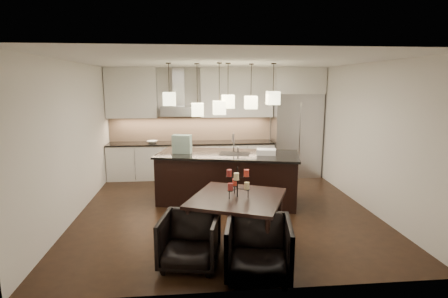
{
  "coord_description": "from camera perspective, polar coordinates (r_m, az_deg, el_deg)",
  "views": [
    {
      "loc": [
        -0.64,
        -6.45,
        2.41
      ],
      "look_at": [
        0.0,
        0.2,
        1.15
      ],
      "focal_mm": 28.0,
      "sensor_mm": 36.0,
      "label": 1
    }
  ],
  "objects": [
    {
      "name": "floor",
      "position": [
        6.92,
        0.16,
        -9.79
      ],
      "size": [
        5.5,
        5.5,
        0.02
      ],
      "primitive_type": "cube",
      "color": "black",
      "rests_on": "ground"
    },
    {
      "name": "ceiling",
      "position": [
        6.5,
        0.17,
        14.2
      ],
      "size": [
        5.5,
        5.5,
        0.02
      ],
      "primitive_type": "cube",
      "color": "white",
      "rests_on": "wall_back"
    },
    {
      "name": "wall_back",
      "position": [
        9.29,
        -1.52,
        4.44
      ],
      "size": [
        5.5,
        0.02,
        2.8
      ],
      "primitive_type": "cube",
      "color": "silver",
      "rests_on": "ground"
    },
    {
      "name": "wall_front",
      "position": [
        3.88,
        4.21,
        -4.45
      ],
      "size": [
        5.5,
        0.02,
        2.8
      ],
      "primitive_type": "cube",
      "color": "silver",
      "rests_on": "ground"
    },
    {
      "name": "wall_left",
      "position": [
        6.87,
        -23.41,
        1.33
      ],
      "size": [
        0.02,
        5.5,
        2.8
      ],
      "primitive_type": "cube",
      "color": "silver",
      "rests_on": "ground"
    },
    {
      "name": "wall_right",
      "position": [
        7.36,
        22.08,
        2.01
      ],
      "size": [
        0.02,
        5.5,
        2.8
      ],
      "primitive_type": "cube",
      "color": "silver",
      "rests_on": "ground"
    },
    {
      "name": "refrigerator",
      "position": [
        9.34,
        11.62,
        2.25
      ],
      "size": [
        1.2,
        0.72,
        2.15
      ],
      "primitive_type": "cube",
      "color": "#B7B7BA",
      "rests_on": "floor"
    },
    {
      "name": "fridge_panel",
      "position": [
        9.25,
        11.95,
        10.86
      ],
      "size": [
        1.26,
        0.72,
        0.65
      ],
      "primitive_type": "cube",
      "color": "silver",
      "rests_on": "refrigerator"
    },
    {
      "name": "lower_cabinets",
      "position": [
        9.1,
        -5.28,
        -1.87
      ],
      "size": [
        4.21,
        0.62,
        0.88
      ],
      "primitive_type": "cube",
      "color": "silver",
      "rests_on": "floor"
    },
    {
      "name": "countertop",
      "position": [
        9.01,
        -5.33,
        0.99
      ],
      "size": [
        4.21,
        0.66,
        0.04
      ],
      "primitive_type": "cube",
      "color": "black",
      "rests_on": "lower_cabinets"
    },
    {
      "name": "backsplash",
      "position": [
        9.26,
        -5.37,
        3.34
      ],
      "size": [
        4.21,
        0.02,
        0.63
      ],
      "primitive_type": "cube",
      "color": "#DAB391",
      "rests_on": "countertop"
    },
    {
      "name": "upper_cab_left",
      "position": [
        9.14,
        -14.88,
        8.86
      ],
      "size": [
        1.25,
        0.35,
        1.25
      ],
      "primitive_type": "cube",
      "color": "silver",
      "rests_on": "wall_back"
    },
    {
      "name": "upper_cab_right",
      "position": [
        9.1,
        2.06,
        9.2
      ],
      "size": [
        1.85,
        0.35,
        1.25
      ],
      "primitive_type": "cube",
      "color": "silver",
      "rests_on": "wall_back"
    },
    {
      "name": "hood_canopy",
      "position": [
        8.96,
        -7.35,
        6.18
      ],
      "size": [
        0.9,
        0.52,
        0.24
      ],
      "primitive_type": "cube",
      "color": "#B7B7BA",
      "rests_on": "wall_back"
    },
    {
      "name": "hood_chimney",
      "position": [
        9.05,
        -7.42,
        10.02
      ],
      "size": [
        0.3,
        0.28,
        0.96
      ],
      "primitive_type": "cube",
      "color": "#B7B7BA",
      "rests_on": "hood_canopy"
    },
    {
      "name": "fruit_bowl",
      "position": [
        9.01,
        -11.63,
        1.14
      ],
      "size": [
        0.31,
        0.31,
        0.06
      ],
      "primitive_type": "imported",
      "rotation": [
        0.0,
        0.0,
        -0.23
      ],
      "color": "silver",
      "rests_on": "countertop"
    },
    {
      "name": "island_body",
      "position": [
        7.2,
        0.59,
        -4.85
      ],
      "size": [
        2.93,
        1.72,
        0.97
      ],
      "primitive_type": "cube",
      "rotation": [
        0.0,
        0.0,
        -0.24
      ],
      "color": "black",
      "rests_on": "floor"
    },
    {
      "name": "island_top",
      "position": [
        7.08,
        0.6,
        -0.91
      ],
      "size": [
        3.03,
        1.82,
        0.04
      ],
      "primitive_type": "cube",
      "rotation": [
        0.0,
        0.0,
        -0.24
      ],
      "color": "black",
      "rests_on": "island_body"
    },
    {
      "name": "faucet",
      "position": [
        7.13,
        1.6,
        1.06
      ],
      "size": [
        0.17,
        0.28,
        0.42
      ],
      "primitive_type": null,
      "rotation": [
        0.0,
        0.0,
        -0.24
      ],
      "color": "silver",
      "rests_on": "island_top"
    },
    {
      "name": "tote_bag",
      "position": [
        7.13,
        -6.88,
        0.81
      ],
      "size": [
        0.41,
        0.28,
        0.37
      ],
      "primitive_type": "cube",
      "rotation": [
        0.0,
        0.0,
        -0.24
      ],
      "color": "#225735",
      "rests_on": "island_top"
    },
    {
      "name": "food_container",
      "position": [
        7.01,
        6.91,
        -0.46
      ],
      "size": [
        0.43,
        0.34,
        0.11
      ],
      "primitive_type": "cube",
      "rotation": [
        0.0,
        0.0,
        -0.24
      ],
      "color": "silver",
      "rests_on": "island_top"
    },
    {
      "name": "dining_table",
      "position": [
        5.34,
        2.15,
        -11.67
      ],
      "size": [
        1.67,
        1.67,
        0.76
      ],
      "primitive_type": null,
      "rotation": [
        0.0,
        0.0,
        -0.4
      ],
      "color": "black",
      "rests_on": "floor"
    },
    {
      "name": "candelabra",
      "position": [
        5.14,
        2.2,
        -5.41
      ],
      "size": [
        0.48,
        0.48,
        0.45
      ],
      "primitive_type": null,
      "rotation": [
        0.0,
        0.0,
        -0.4
      ],
      "color": "black",
      "rests_on": "dining_table"
    },
    {
      "name": "candle_a",
      "position": [
        5.12,
        3.75,
        -5.99
      ],
      "size": [
        0.1,
        0.1,
        0.1
      ],
      "primitive_type": "cylinder",
      "rotation": [
        0.0,
        0.0,
        -0.4
      ],
      "color": "beige",
      "rests_on": "candelabra"
    },
    {
      "name": "candle_b",
      "position": [
        5.28,
        1.8,
        -5.44
      ],
      "size": [
        0.1,
        0.1,
        0.1
      ],
      "primitive_type": "cylinder",
      "rotation": [
        0.0,
        0.0,
        -0.4
      ],
      "color": "red",
      "rests_on": "candelabra"
    },
    {
      "name": "candle_c",
      "position": [
        5.06,
        1.05,
        -6.18
      ],
      "size": [
        0.1,
        0.1,
        0.1
      ],
      "primitive_type": "cylinder",
      "rotation": [
        0.0,
        0.0,
        -0.4
      ],
      "color": "maroon",
      "rests_on": "candelabra"
    },
    {
      "name": "candle_d",
      "position": [
        5.17,
        3.68,
        -3.95
      ],
      "size": [
        0.1,
        0.1,
        0.1
      ],
      "primitive_type": "cylinder",
      "rotation": [
        0.0,
        0.0,
        -0.4
      ],
      "color": "red",
      "rests_on": "candelabra"
    },
    {
      "name": "candle_e",
      "position": [
        5.16,
        0.85,
        -3.95
      ],
      "size": [
        0.1,
        0.1,
        0.1
      ],
      "primitive_type": "cylinder",
      "rotation": [
        0.0,
        0.0,
        -0.4
      ],
      "color": "maroon",
      "rests_on": "candelabra"
    },
    {
      "name": "candle_f",
      "position": [
        4.98,
        2.04,
        -4.5
      ],
      "size": [
        0.1,
        0.1,
        0.1
      ],
      "primitive_type": "cylinder",
      "rotation": [
        0.0,
        0.0,
        -0.4
      ],
      "color": "beige",
      "rests_on": "candelabra"
    },
    {
      "name": "armchair_left",
      "position": [
        4.82,
        -5.63,
        -14.66
      ],
      "size": [
        0.89,
        0.9,
        0.7
      ],
      "primitive_type": "imported",
      "rotation": [
        0.0,
        0.0,
        -0.2
      ],
      "color": "black",
      "rests_on": "floor"
    },
    {
      "name": "armchair_right",
      "position": [
        4.56,
        5.64,
        -15.87
      ],
      "size": [
        0.94,
        0.96,
        0.75
      ],
      "primitive_type": "imported",
      "rotation": [
        0.0,
        0.0,
        -0.18
      ],
      "color": "black",
      "rests_on": "floor"
    },
    {
      "name": "pendant_a",
      "position": [
        7.0,
        -8.91,
        8.07
      ],
      "size": [
        0.24,
        0.24,
        0.26
      ],
      "primitive_type": "cube",
      "color": "#F3ECAD",
      "rests_on": "ceiling"
    },
    {
      "name": "pendant_b",
      "position": [
        7.12,
        -4.35,
        6.42
      ],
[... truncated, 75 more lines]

